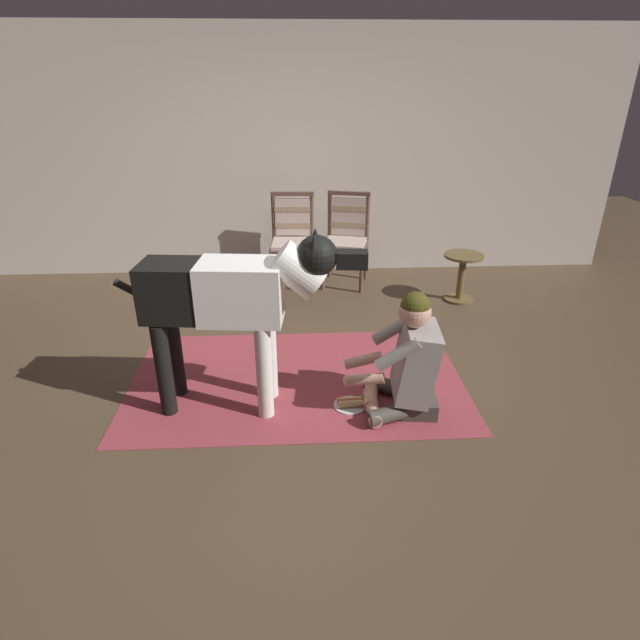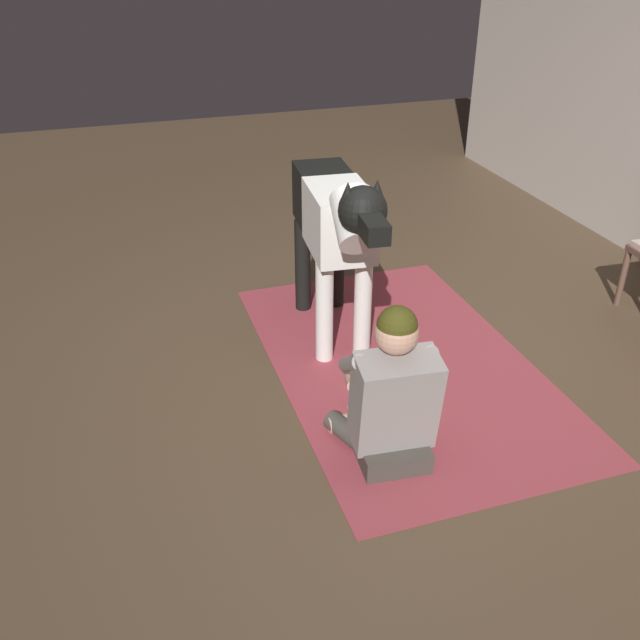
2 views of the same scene
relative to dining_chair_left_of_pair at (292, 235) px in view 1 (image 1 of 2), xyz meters
The scene contains 9 objects.
ground_plane 2.26m from the dining_chair_left_of_pair, 91.45° to the right, with size 12.89×12.89×0.00m, color brown.
back_wall 0.89m from the dining_chair_left_of_pair, 96.79° to the left, with size 7.45×0.10×2.60m, color beige.
area_rug 2.13m from the dining_chair_left_of_pair, 89.62° to the right, with size 2.49×1.53×0.01m, color #983841.
dining_chair_left_of_pair is the anchor object (origin of this frame).
dining_chair_right_of_pair 0.59m from the dining_chair_left_of_pair, ahead, with size 0.56×0.56×0.98m.
person_sitting_on_floor 2.58m from the dining_chair_left_of_pair, 72.92° to the right, with size 0.66×0.58×0.87m.
large_dog 2.40m from the dining_chair_left_of_pair, 99.32° to the right, with size 1.61×0.42×1.25m.
hot_dog_on_plate 2.51m from the dining_chair_left_of_pair, 81.09° to the right, with size 0.23×0.23×0.06m.
round_side_table 1.82m from the dining_chair_left_of_pair, 19.35° to the right, with size 0.39×0.39×0.49m.
Camera 1 is at (0.07, -3.21, 2.09)m, focal length 28.82 mm.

